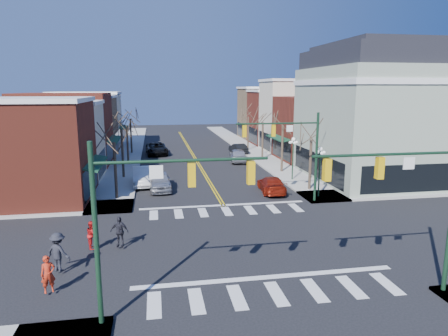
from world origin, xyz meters
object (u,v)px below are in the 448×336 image
car_left_near (160,181)px  pedestrian_red_a (48,274)px  pedestrian_dark_a (119,231)px  pedestrian_red_b (92,235)px  lamppost_midblock (293,151)px  car_right_mid (238,155)px  car_right_near (272,185)px  car_right_far (238,149)px  lamppost_corner (320,163)px  car_left_far (157,149)px  pedestrian_dark_b (58,252)px  victorian_corner (376,113)px  car_left_mid (143,176)px

car_left_near → pedestrian_red_a: size_ratio=2.84×
pedestrian_red_a → pedestrian_dark_a: size_ratio=0.95×
pedestrian_red_b → car_left_near: bearing=-24.8°
lamppost_midblock → car_right_mid: 11.72m
car_right_near → pedestrian_dark_a: 16.22m
car_right_near → car_right_far: bearing=-88.8°
lamppost_corner → car_left_far: bearing=117.6°
car_left_far → car_right_mid: bearing=-41.4°
car_left_near → car_left_far: (-0.12, 20.09, 0.01)m
pedestrian_dark_b → victorian_corner: bearing=-118.6°
car_right_mid → pedestrian_dark_b: 32.23m
pedestrian_red_b → pedestrian_red_a: bearing=158.2°
lamppost_corner → car_right_near: lamppost_corner is taller
lamppost_corner → car_right_far: bearing=94.3°
lamppost_midblock → pedestrian_dark_b: 25.28m
car_right_near → pedestrian_red_a: 21.53m
car_right_near → pedestrian_dark_b: size_ratio=2.45×
car_left_near → car_right_near: bearing=-16.2°
victorian_corner → pedestrian_red_b: (-25.28, -14.24, -5.71)m
victorian_corner → pedestrian_red_b: size_ratio=8.95×
lamppost_corner → pedestrian_dark_a: bearing=-152.1°
pedestrian_red_b → victorian_corner: bearing=-68.7°
victorian_corner → pedestrian_dark_a: victorian_corner is taller
lamppost_midblock → pedestrian_dark_b: size_ratio=2.19×
lamppost_corner → car_left_near: lamppost_corner is taller
car_left_near → pedestrian_red_b: 13.84m
car_left_near → pedestrian_red_a: pedestrian_red_a is taller
car_left_far → victorian_corner: bearing=-46.0°
pedestrian_dark_b → car_right_mid: bearing=-88.9°
car_right_mid → car_left_mid: bearing=49.1°
car_right_mid → lamppost_midblock: bearing=112.9°
car_right_far → pedestrian_dark_b: size_ratio=2.20×
car_left_near → pedestrian_dark_b: (-5.20, -15.95, 0.32)m
victorian_corner → car_left_near: (-21.30, -0.99, -5.84)m
car_right_near → pedestrian_dark_b: 20.06m
victorian_corner → pedestrian_dark_a: 28.28m
victorian_corner → pedestrian_dark_b: bearing=-147.4°
lamppost_corner → car_left_far: 28.40m
lamppost_corner → pedestrian_red_b: (-16.98, -8.24, -2.02)m
car_right_far → car_left_near: bearing=51.3°
car_right_far → pedestrian_red_a: 40.44m
car_right_near → pedestrian_red_b: size_ratio=3.04×
car_left_mid → car_right_far: 21.03m
car_left_far → pedestrian_red_b: bearing=-100.9°
car_right_mid → car_right_far: bearing=-95.7°
car_right_mid → car_right_far: (1.40, 6.32, -0.13)m
car_right_mid → pedestrian_red_b: bearing=68.7°
car_right_far → pedestrian_red_b: (-15.18, -32.14, 0.23)m
car_left_near → car_left_far: bearing=88.6°
car_right_far → pedestrian_red_a: (-16.36, -36.98, 0.28)m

